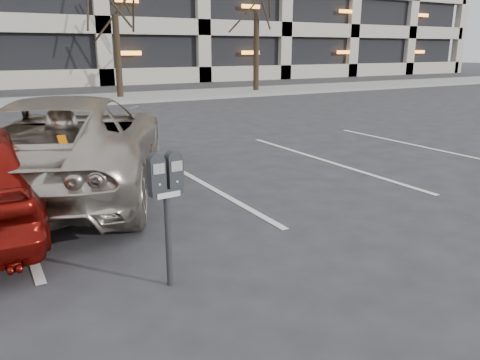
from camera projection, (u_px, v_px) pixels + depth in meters
The scene contains 5 objects.
ground at pixel (170, 244), 5.31m from camera, with size 140.00×140.00×0.00m, color #28282B.
sidewalk at pixel (22, 103), 18.67m from camera, with size 80.00×4.00×0.12m, color gray.
stall_lines at pixel (15, 206), 6.57m from camera, with size 16.90×5.20×0.00m.
parking_meter at pixel (166, 187), 4.14m from camera, with size 0.33×0.15×1.25m.
suv_silver at pixel (71, 143), 7.19m from camera, with size 4.32×5.86×1.49m.
Camera 1 is at (-1.74, -4.67, 2.14)m, focal length 35.00 mm.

